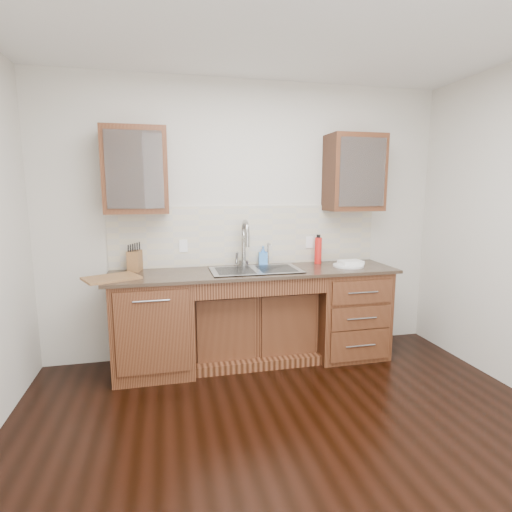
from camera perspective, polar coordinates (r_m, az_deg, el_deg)
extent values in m
cube|color=black|center=(2.88, 7.02, -27.02)|extent=(4.00, 3.50, 0.10)
cube|color=beige|center=(4.07, -1.27, 5.08)|extent=(4.00, 0.10, 2.70)
cube|color=#593014|center=(3.81, -14.40, -9.52)|extent=(0.70, 0.62, 0.88)
cube|color=#593014|center=(4.01, -0.42, -9.62)|extent=(1.20, 0.44, 0.70)
cube|color=#593014|center=(4.20, 12.72, -7.67)|extent=(0.70, 0.62, 0.88)
cube|color=#84705B|center=(3.77, -0.09, -2.27)|extent=(2.70, 0.65, 0.03)
cube|color=beige|center=(4.02, -1.08, 2.95)|extent=(2.70, 0.02, 0.59)
cube|color=#9E9EA5|center=(3.77, -0.03, -3.35)|extent=(0.84, 0.46, 0.19)
cylinder|color=#999993|center=(3.92, -1.78, 1.39)|extent=(0.04, 0.04, 0.40)
cylinder|color=#999993|center=(4.00, 1.71, 0.38)|extent=(0.02, 0.02, 0.24)
cube|color=#593014|center=(3.76, -16.78, 11.58)|extent=(0.55, 0.34, 0.75)
cube|color=#593014|center=(4.19, 13.84, 11.44)|extent=(0.55, 0.34, 0.75)
cube|color=white|center=(3.94, -10.34, 1.42)|extent=(0.08, 0.01, 0.12)
cube|color=white|center=(4.20, 7.68, 1.98)|extent=(0.08, 0.01, 0.12)
imported|color=#4388DE|center=(4.03, 1.03, 0.09)|extent=(0.10, 0.10, 0.19)
cylinder|color=red|center=(4.14, 8.86, 0.77)|extent=(0.08, 0.08, 0.27)
cylinder|color=silver|center=(4.05, 13.04, -1.34)|extent=(0.31, 0.31, 0.02)
cube|color=beige|center=(4.11, 13.37, -0.87)|extent=(0.23, 0.17, 0.03)
cube|color=#9B5F25|center=(3.89, -16.92, -0.66)|extent=(0.14, 0.19, 0.19)
cube|color=#9F7E45|center=(3.60, -19.97, -2.97)|extent=(0.52, 0.46, 0.02)
imported|color=white|center=(3.77, -18.96, 10.76)|extent=(0.17, 0.17, 0.11)
imported|color=white|center=(3.75, -14.43, 10.82)|extent=(0.12, 0.12, 0.09)
imported|color=white|center=(4.12, 11.84, 10.85)|extent=(0.16, 0.16, 0.10)
imported|color=silver|center=(4.26, 15.66, 10.56)|extent=(0.10, 0.10, 0.09)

